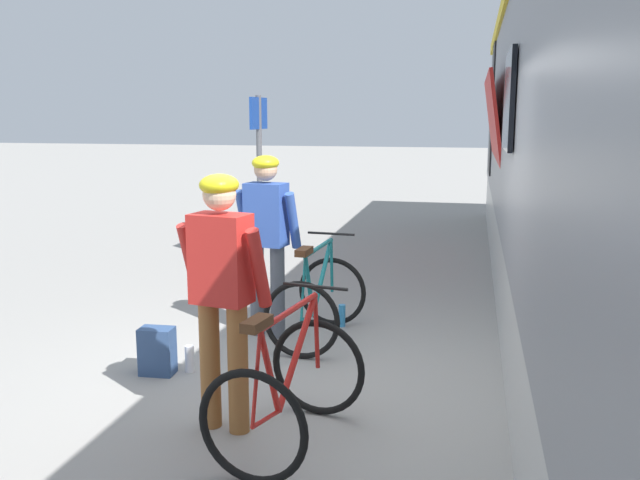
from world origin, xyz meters
The scene contains 9 objects.
ground_plane centered at (0.00, 0.00, 0.00)m, with size 80.00×80.00×0.00m, color gray.
cyclist_near_in_red centered at (-0.42, -0.85, 1.05)m, with size 0.65×0.38×1.76m.
cyclist_far_in_blue centered at (-0.72, 1.15, 1.05)m, with size 0.64×0.37×1.76m.
bicycle_near_red centered at (0.07, -1.00, 0.40)m, with size 0.87×1.17×0.99m.
bicycle_far_teal centered at (-0.21, 1.09, 0.40)m, with size 0.78×1.12×0.99m.
backpack_on_platform centered at (-1.33, -0.03, 0.20)m, with size 0.28×0.18×0.40m, color navy.
water_bottle_near_the_bikes centered at (-0.07, 1.58, 0.12)m, with size 0.07×0.07×0.23m, color #338CCC.
water_bottle_by_the_backpack centered at (-1.09, 0.08, 0.11)m, with size 0.08×0.08×0.23m, color silver.
platform_sign_post centered at (-1.79, 4.30, 1.62)m, with size 0.08×0.70×2.40m.
Camera 1 is at (1.18, -5.00, 2.14)m, focal length 38.21 mm.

